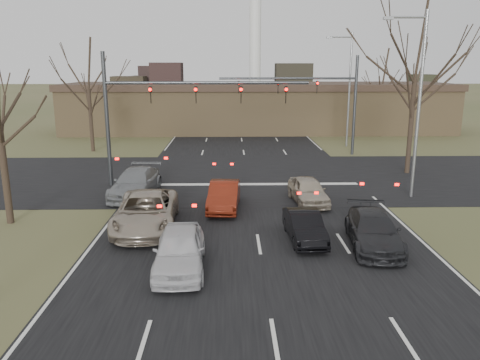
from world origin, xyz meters
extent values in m
plane|color=#454E2A|center=(0.00, 0.00, 0.00)|extent=(360.00, 360.00, 0.00)
cube|color=black|center=(0.00, 60.00, 0.01)|extent=(14.00, 300.00, 0.02)
cube|color=black|center=(0.00, 15.00, 0.01)|extent=(200.00, 14.00, 0.02)
cube|color=olive|center=(2.00, 38.00, 2.30)|extent=(42.00, 10.00, 4.60)
cube|color=#38281E|center=(2.00, 38.00, 4.95)|extent=(42.40, 10.40, 0.70)
cylinder|color=silver|center=(6.00, 120.00, 17.00)|extent=(3.20, 3.20, 34.00)
cylinder|color=#383A3D|center=(-8.50, 13.00, 4.00)|extent=(0.24, 0.24, 8.00)
cylinder|color=#383A3D|center=(-2.50, 13.00, 6.20)|extent=(12.00, 0.18, 0.18)
imported|color=black|center=(-5.83, 13.00, 5.50)|extent=(0.16, 0.20, 1.00)
imported|color=black|center=(-3.17, 13.00, 5.50)|extent=(0.16, 0.20, 1.00)
imported|color=black|center=(-0.50, 13.00, 5.50)|extent=(0.16, 0.20, 1.00)
imported|color=black|center=(2.17, 13.00, 5.50)|extent=(0.16, 0.20, 1.00)
cylinder|color=#383A3D|center=(9.00, 23.00, 4.00)|extent=(0.24, 0.24, 8.00)
cylinder|color=#383A3D|center=(3.50, 23.00, 6.20)|extent=(11.00, 0.18, 0.18)
imported|color=black|center=(5.86, 23.00, 5.50)|extent=(0.16, 0.20, 1.00)
imported|color=black|center=(2.71, 23.00, 5.50)|extent=(0.16, 0.20, 1.00)
imported|color=black|center=(-0.43, 23.00, 5.50)|extent=(0.16, 0.20, 1.00)
cylinder|color=gray|center=(9.00, 10.00, 5.00)|extent=(0.18, 0.18, 10.00)
cylinder|color=gray|center=(8.00, 10.00, 9.60)|extent=(2.00, 0.12, 0.12)
cube|color=gray|center=(7.00, 10.00, 9.55)|extent=(0.50, 0.25, 0.15)
cylinder|color=gray|center=(9.50, 27.00, 5.00)|extent=(0.18, 0.18, 10.00)
cylinder|color=gray|center=(8.50, 27.00, 9.60)|extent=(2.00, 0.12, 0.12)
cube|color=gray|center=(7.50, 27.00, 9.55)|extent=(0.50, 0.25, 0.15)
cylinder|color=black|center=(11.00, 16.00, 3.16)|extent=(0.32, 0.32, 6.33)
cylinder|color=black|center=(-11.50, 6.00, 2.34)|extent=(0.32, 0.32, 4.68)
cylinder|color=black|center=(-13.00, 25.00, 2.61)|extent=(0.32, 0.32, 5.23)
cylinder|color=black|center=(15.00, 35.00, 2.48)|extent=(0.32, 0.32, 4.95)
imported|color=#A99C88|center=(-4.97, 5.08, 0.80)|extent=(2.98, 5.91, 1.60)
imported|color=silver|center=(-3.00, 0.66, 0.75)|extent=(1.93, 4.47, 1.50)
imported|color=black|center=(1.95, 3.45, 0.62)|extent=(1.50, 3.82, 1.24)
imported|color=black|center=(4.65, 2.71, 0.68)|extent=(2.46, 4.91, 1.37)
imported|color=gray|center=(-6.50, 10.58, 0.76)|extent=(2.58, 5.38, 1.51)
imported|color=#621B0E|center=(-1.49, 8.01, 0.70)|extent=(1.74, 4.32, 1.40)
imported|color=#B4A892|center=(3.00, 8.95, 0.69)|extent=(2.00, 4.19, 1.38)
camera|label=1|loc=(-1.18, -15.09, 7.18)|focal=35.00mm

